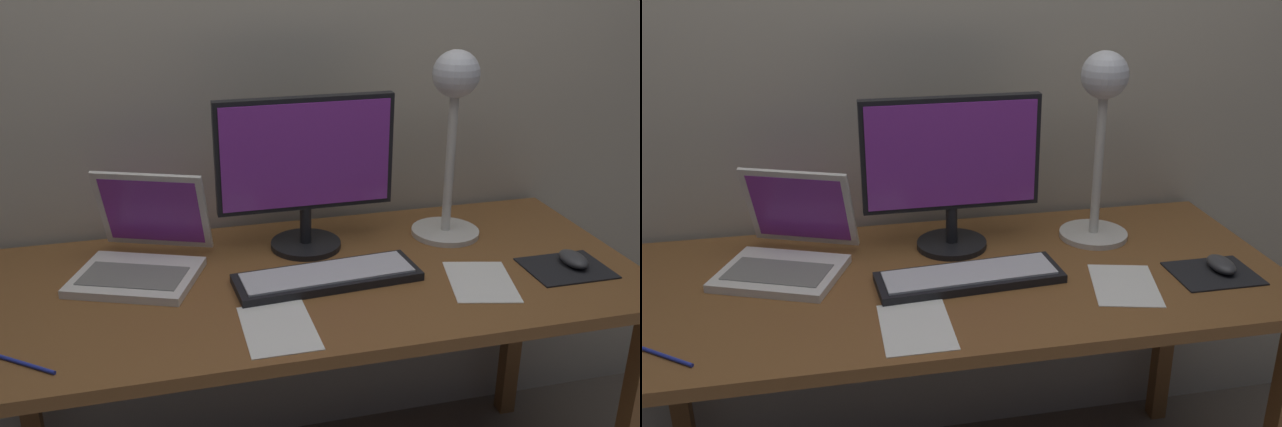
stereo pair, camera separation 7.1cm
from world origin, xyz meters
The scene contains 11 objects.
back_wall centered at (0.00, 0.40, 1.30)m, with size 4.80×0.06×2.60m, color #B2A893.
desk centered at (0.00, 0.00, 0.66)m, with size 1.60×0.70×0.74m.
monitor centered at (0.02, 0.16, 0.97)m, with size 0.45×0.18×0.40m.
keyboard_main centered at (0.03, -0.04, 0.75)m, with size 0.45×0.17×0.03m.
laptop centered at (-0.39, 0.14, 0.80)m, with size 0.37×0.37×0.23m.
desk_lamp centered at (0.41, 0.15, 1.07)m, with size 0.18×0.18×0.50m.
mousepad centered at (0.61, -0.12, 0.74)m, with size 0.20×0.16×0.00m, color black.
mouse centered at (0.64, -0.11, 0.76)m, with size 0.06×0.10×0.03m, color #38383A.
paper_sheet_near_mouse centered at (0.38, -0.13, 0.74)m, with size 0.15×0.21×0.00m, color white.
paper_sheet_by_keyboard centered at (-0.13, -0.22, 0.74)m, with size 0.15×0.21×0.00m, color white.
pen centered at (-0.62, -0.24, 0.74)m, with size 0.01×0.01×0.14m, color #2633A5.
Camera 2 is at (-0.29, -1.51, 1.52)m, focal length 39.95 mm.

